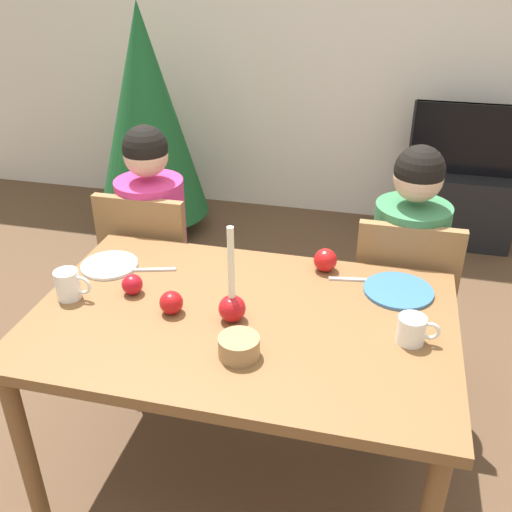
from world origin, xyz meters
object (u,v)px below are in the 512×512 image
plate_right (398,291)px  apple_by_left_plate (132,284)px  tv_stand (461,207)px  plate_left (110,265)px  person_left_child (155,254)px  apple_near_candle (325,260)px  mug_right (412,330)px  bowl_walnuts (239,347)px  dining_table (242,336)px  candle_centerpiece (232,302)px  mug_left (69,285)px  chair_right (401,299)px  chair_left (154,268)px  person_right_child (403,284)px  apple_by_right_mug (171,303)px  tv (474,140)px  christmas_tree (146,114)px

plate_right → apple_by_left_plate: apple_by_left_plate is taller
tv_stand → plate_left: plate_left is taller
person_left_child → apple_near_candle: 0.89m
tv_stand → mug_right: mug_right is taller
person_left_child → bowl_walnuts: bearing=-53.2°
dining_table → plate_left: 0.61m
tv_stand → candle_centerpiece: 2.58m
mug_left → apple_by_left_plate: bearing=21.0°
chair_right → tv_stand: (0.39, 1.69, -0.27)m
mug_right → apple_by_left_plate: mug_right is taller
apple_by_left_plate → bowl_walnuts: bearing=-28.5°
mug_left → bowl_walnuts: mug_left is taller
chair_left → tv_stand: chair_left is taller
person_right_child → tv_stand: 1.74m
mug_left → apple_near_candle: bearing=25.3°
chair_left → candle_centerpiece: size_ratio=2.65×
chair_right → bowl_walnuts: (-0.49, -0.81, 0.27)m
mug_right → apple_near_candle: (-0.32, 0.37, -0.00)m
mug_right → plate_right: bearing=99.1°
chair_right → apple_by_right_mug: (-0.77, -0.64, 0.28)m
tv_stand → tv: size_ratio=0.81×
person_left_child → candle_centerpiece: person_left_child is taller
plate_left → mug_left: 0.24m
mug_left → person_right_child: bearing=30.5°
chair_left → chair_right: 1.12m
chair_left → tv: 2.28m
bowl_walnuts → mug_right: bearing=20.9°
dining_table → apple_by_right_mug: (-0.23, -0.04, 0.12)m
person_right_child → plate_left: size_ratio=5.47×
tv_stand → candle_centerpiece: size_ratio=1.88×
dining_table → chair_left: size_ratio=1.56×
person_left_child → mug_left: 0.71m
dining_table → tv_stand: size_ratio=2.19×
dining_table → person_right_child: (0.53, 0.64, -0.10)m
mug_left → apple_by_right_mug: mug_left is taller
chair_left → plate_left: bearing=-88.4°
apple_by_right_mug → chair_right: bearing=40.0°
tv_stand → plate_left: 2.63m
person_left_child → apple_near_candle: person_left_child is taller
bowl_walnuts → apple_near_candle: bearing=72.1°
person_right_child → plate_right: (-0.03, -0.37, 0.19)m
tv_stand → mug_left: 2.85m
plate_left → plate_right: 1.08m
mug_left → chair_right: bearing=29.3°
dining_table → apple_near_candle: apple_near_candle is taller
christmas_tree → apple_near_candle: christmas_tree is taller
chair_left → tv_stand: bearing=48.2°
person_right_child → christmas_tree: bearing=142.0°
person_left_child → apple_by_left_plate: person_left_child is taller
person_right_child → christmas_tree: size_ratio=0.73×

